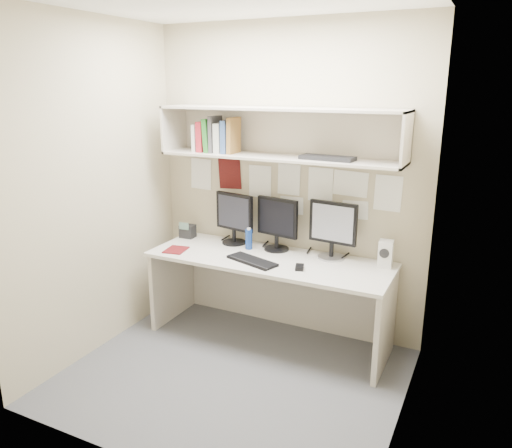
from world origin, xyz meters
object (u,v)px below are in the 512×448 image
at_px(maroon_notebook, 176,250).
at_px(desk_phone, 188,231).
at_px(keyboard, 252,261).
at_px(desk, 269,299).
at_px(monitor_right, 333,228).
at_px(monitor_center, 277,222).
at_px(speaker, 386,254).
at_px(monitor_left, 234,216).

relative_size(maroon_notebook, desk_phone, 1.31).
bearing_deg(keyboard, maroon_notebook, -159.15).
distance_m(desk, monitor_right, 0.80).
bearing_deg(monitor_center, desk, -72.27).
height_order(desk, monitor_right, monitor_right).
xyz_separation_m(monitor_center, speaker, (0.92, -0.02, -0.14)).
bearing_deg(speaker, monitor_right, 172.41).
xyz_separation_m(monitor_right, speaker, (0.44, -0.02, -0.15)).
height_order(desk, monitor_center, monitor_center).
bearing_deg(monitor_left, maroon_notebook, -119.47).
distance_m(maroon_notebook, desk_phone, 0.39).
bearing_deg(monitor_left, monitor_right, 11.32).
relative_size(monitor_right, desk_phone, 3.02).
relative_size(desk, monitor_left, 4.46).
bearing_deg(maroon_notebook, monitor_left, 40.12).
distance_m(speaker, maroon_notebook, 1.73).
xyz_separation_m(monitor_right, desk_phone, (-1.37, -0.04, -0.19)).
bearing_deg(monitor_center, maroon_notebook, -141.75).
bearing_deg(desk, monitor_right, 25.63).
distance_m(monitor_center, maroon_notebook, 0.89).
xyz_separation_m(monitor_left, monitor_center, (0.41, 0.00, -0.00)).
relative_size(keyboard, maroon_notebook, 2.16).
height_order(monitor_right, keyboard, monitor_right).
bearing_deg(maroon_notebook, speaker, 3.81).
bearing_deg(keyboard, monitor_left, 152.50).
distance_m(monitor_right, maroon_notebook, 1.33).
distance_m(desk, desk_phone, 1.02).
distance_m(monitor_right, keyboard, 0.70).
xyz_separation_m(monitor_left, monitor_right, (0.90, -0.00, 0.01)).
height_order(monitor_center, maroon_notebook, monitor_center).
height_order(desk, speaker, speaker).
height_order(monitor_left, speaker, monitor_left).
bearing_deg(maroon_notebook, desk_phone, 99.30).
bearing_deg(speaker, keyboard, -164.82).
xyz_separation_m(monitor_left, keyboard, (0.36, -0.38, -0.24)).
bearing_deg(monitor_right, monitor_left, -173.81).
bearing_deg(desk_phone, monitor_left, 2.57).
distance_m(monitor_right, desk_phone, 1.38).
height_order(monitor_right, maroon_notebook, monitor_right).
distance_m(monitor_left, maroon_notebook, 0.59).
bearing_deg(speaker, monitor_left, 174.13).
xyz_separation_m(desk, desk_phone, (-0.91, 0.18, 0.42)).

